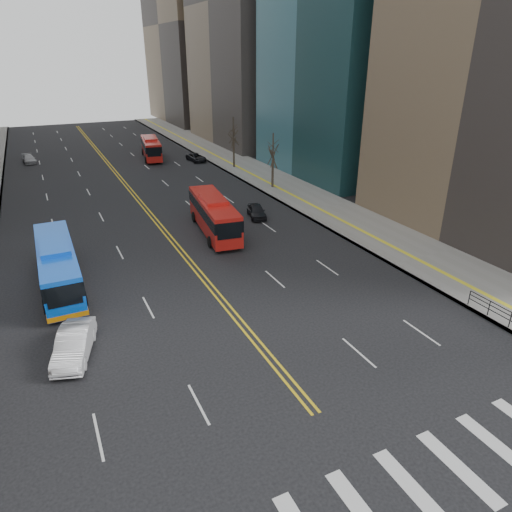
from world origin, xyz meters
The scene contains 13 objects.
ground centered at (0.00, 0.00, 0.00)m, with size 220.00×220.00×0.00m, color black.
sidewalk_right centered at (17.50, 45.00, 0.07)m, with size 7.00×130.00×0.15m, color gray.
crosswalk centered at (0.00, 0.00, 0.01)m, with size 26.70×4.00×0.01m.
centerline centered at (0.00, 55.00, 0.01)m, with size 0.55×100.00×0.01m.
pedestrian_railing centered at (14.30, 6.00, 0.82)m, with size 0.06×6.06×1.02m.
street_trees centered at (-7.18, 34.55, 4.87)m, with size 35.20×47.20×7.60m.
blue_bus centered at (-9.55, 23.67, 1.73)m, with size 2.66×11.31×3.31m.
red_bus_near centered at (4.14, 28.93, 1.89)m, with size 3.76×10.86×3.39m.
red_bus_far centered at (6.85, 63.46, 1.81)m, with size 3.88×10.40×3.25m.
car_white centered at (-9.53, 14.52, 0.76)m, with size 1.62×4.64×1.53m, color silver.
car_dark_mid centered at (9.50, 31.06, 0.65)m, with size 1.53×3.80×1.29m, color black.
car_silver centered at (-10.63, 68.32, 0.59)m, with size 1.66×4.09×1.19m, color #95959A.
car_dark_far centered at (12.50, 58.55, 0.59)m, with size 1.95×4.24×1.18m, color black.
Camera 1 is at (-9.57, -8.42, 15.29)m, focal length 32.00 mm.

